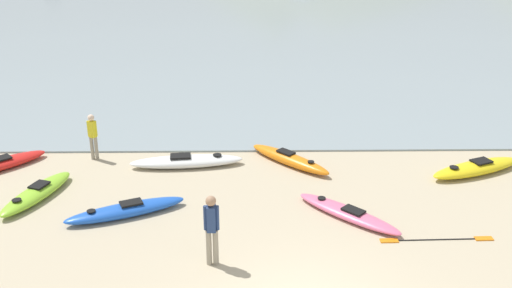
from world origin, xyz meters
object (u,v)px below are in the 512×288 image
object	(u,v)px
kayak_on_sand_4	(348,213)
kayak_on_sand_1	(186,161)
person_near_waterline	(93,134)
person_near_foreground	(212,226)
kayak_on_sand_7	(126,210)
loose_paddle	(437,240)
kayak_on_sand_2	(476,168)
kayak_on_sand_0	(37,193)
kayak_on_sand_3	(289,159)

from	to	relation	value
kayak_on_sand_4	kayak_on_sand_1	bearing A→B (deg)	143.60
person_near_waterline	kayak_on_sand_1	bearing A→B (deg)	-11.58
person_near_foreground	person_near_waterline	size ratio (longest dim) A/B	1.14
kayak_on_sand_1	kayak_on_sand_7	xyz separation A→B (m)	(-1.30, -3.15, -0.01)
kayak_on_sand_1	loose_paddle	xyz separation A→B (m)	(6.51, -4.48, -0.16)
kayak_on_sand_2	loose_paddle	size ratio (longest dim) A/B	1.17
kayak_on_sand_0	person_near_waterline	xyz separation A→B (m)	(0.96, 2.74, 0.70)
kayak_on_sand_1	person_near_foreground	size ratio (longest dim) A/B	2.06
kayak_on_sand_3	kayak_on_sand_0	bearing A→B (deg)	-162.50
kayak_on_sand_2	kayak_on_sand_3	xyz separation A→B (m)	(-5.62, 0.76, -0.00)
kayak_on_sand_0	person_near_waterline	distance (m)	2.99
kayak_on_sand_1	kayak_on_sand_3	world-z (taller)	kayak_on_sand_3
kayak_on_sand_4	person_near_waterline	bearing A→B (deg)	152.27
kayak_on_sand_3	kayak_on_sand_4	size ratio (longest dim) A/B	0.99
kayak_on_sand_4	loose_paddle	xyz separation A→B (m)	(1.99, -1.15, -0.11)
kayak_on_sand_4	person_near_foreground	world-z (taller)	person_near_foreground
person_near_foreground	kayak_on_sand_3	bearing A→B (deg)	69.22
person_near_waterline	kayak_on_sand_4	bearing A→B (deg)	-27.73
kayak_on_sand_0	kayak_on_sand_3	distance (m)	7.51
kayak_on_sand_0	kayak_on_sand_2	size ratio (longest dim) A/B	0.91
kayak_on_sand_7	kayak_on_sand_0	bearing A→B (deg)	159.03
kayak_on_sand_1	loose_paddle	world-z (taller)	kayak_on_sand_1
kayak_on_sand_2	person_near_waterline	bearing A→B (deg)	174.00
kayak_on_sand_1	kayak_on_sand_4	distance (m)	5.62
kayak_on_sand_2	kayak_on_sand_4	xyz separation A→B (m)	(-4.32, -2.70, -0.05)
person_near_foreground	kayak_on_sand_7	bearing A→B (deg)	136.29
kayak_on_sand_7	kayak_on_sand_1	bearing A→B (deg)	67.63
kayak_on_sand_0	kayak_on_sand_2	distance (m)	12.87
kayak_on_sand_0	kayak_on_sand_4	bearing A→B (deg)	-8.08
kayak_on_sand_3	person_near_foreground	distance (m)	6.01
person_near_foreground	kayak_on_sand_2	bearing A→B (deg)	31.87
person_near_waterline	kayak_on_sand_7	bearing A→B (deg)	-65.81
kayak_on_sand_7	loose_paddle	world-z (taller)	kayak_on_sand_7
kayak_on_sand_1	loose_paddle	bearing A→B (deg)	-34.55
kayak_on_sand_2	person_near_waterline	distance (m)	11.91
kayak_on_sand_0	kayak_on_sand_1	distance (m)	4.48
kayak_on_sand_7	loose_paddle	size ratio (longest dim) A/B	1.14
kayak_on_sand_7	person_near_foreground	world-z (taller)	person_near_foreground
kayak_on_sand_3	person_near_waterline	bearing A→B (deg)	175.53
person_near_foreground	loose_paddle	bearing A→B (deg)	10.04
kayak_on_sand_7	loose_paddle	distance (m)	7.92
kayak_on_sand_0	loose_paddle	xyz separation A→B (m)	(10.46, -2.35, -0.15)
kayak_on_sand_4	loose_paddle	distance (m)	2.30
kayak_on_sand_3	kayak_on_sand_4	distance (m)	3.70
kayak_on_sand_2	person_near_waterline	world-z (taller)	person_near_waterline
kayak_on_sand_0	kayak_on_sand_4	distance (m)	8.55
kayak_on_sand_4	person_near_foreground	bearing A→B (deg)	-148.30
kayak_on_sand_1	kayak_on_sand_3	xyz separation A→B (m)	(3.22, 0.13, 0.00)
kayak_on_sand_2	person_near_foreground	distance (m)	9.14
kayak_on_sand_7	person_near_waterline	distance (m)	4.18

